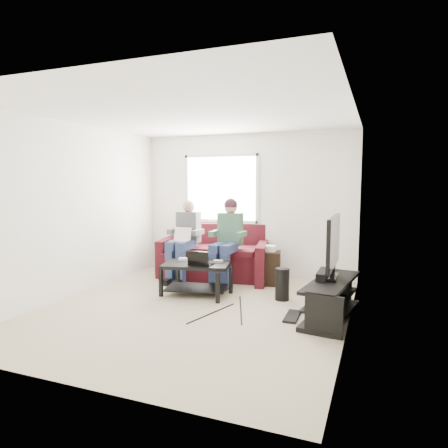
# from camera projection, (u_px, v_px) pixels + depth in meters

# --- Properties ---
(floor) EXTENTS (4.50, 4.50, 0.00)m
(floor) POSITION_uv_depth(u_px,v_px,m) (194.00, 309.00, 5.44)
(floor) COLOR beige
(floor) RESTS_ON ground
(ceiling) EXTENTS (4.50, 4.50, 0.00)m
(ceiling) POSITION_uv_depth(u_px,v_px,m) (193.00, 114.00, 5.17)
(ceiling) COLOR white
(ceiling) RESTS_ON wall_back
(wall_back) EXTENTS (4.50, 0.00, 4.50)m
(wall_back) POSITION_uv_depth(u_px,v_px,m) (246.00, 205.00, 7.39)
(wall_back) COLOR white
(wall_back) RESTS_ON floor
(wall_front) EXTENTS (4.50, 0.00, 4.50)m
(wall_front) POSITION_uv_depth(u_px,v_px,m) (73.00, 234.00, 3.22)
(wall_front) COLOR white
(wall_front) RESTS_ON floor
(wall_left) EXTENTS (0.00, 4.50, 4.50)m
(wall_left) POSITION_uv_depth(u_px,v_px,m) (74.00, 210.00, 6.02)
(wall_left) COLOR white
(wall_left) RESTS_ON floor
(wall_right) EXTENTS (0.00, 4.50, 4.50)m
(wall_right) POSITION_uv_depth(u_px,v_px,m) (351.00, 219.00, 4.58)
(wall_right) COLOR white
(wall_right) RESTS_ON floor
(window) EXTENTS (1.48, 0.04, 1.28)m
(window) POSITION_uv_depth(u_px,v_px,m) (221.00, 188.00, 7.52)
(window) COLOR white
(window) RESTS_ON wall_back
(sofa) EXTENTS (2.19, 1.26, 0.94)m
(sofa) POSITION_uv_depth(u_px,v_px,m) (214.00, 258.00, 7.26)
(sofa) COLOR #491217
(sofa) RESTS_ON floor
(person_left) EXTENTS (0.40, 0.71, 1.40)m
(person_left) POSITION_uv_depth(u_px,v_px,m) (184.00, 236.00, 7.01)
(person_left) COLOR navy
(person_left) RESTS_ON sofa
(person_right) EXTENTS (0.40, 0.71, 1.44)m
(person_right) POSITION_uv_depth(u_px,v_px,m) (227.00, 235.00, 6.74)
(person_right) COLOR navy
(person_right) RESTS_ON sofa
(laptop_silver) EXTENTS (0.36, 0.28, 0.24)m
(laptop_silver) POSITION_uv_depth(u_px,v_px,m) (180.00, 238.00, 6.87)
(laptop_silver) COLOR silver
(laptop_silver) RESTS_ON person_left
(coffee_table) EXTENTS (1.09, 0.81, 0.49)m
(coffee_table) POSITION_uv_depth(u_px,v_px,m) (196.00, 271.00, 6.07)
(coffee_table) COLOR black
(coffee_table) RESTS_ON floor
(laptop_black) EXTENTS (0.40, 0.34, 0.24)m
(laptop_black) POSITION_uv_depth(u_px,v_px,m) (201.00, 257.00, 5.93)
(laptop_black) COLOR black
(laptop_black) RESTS_ON coffee_table
(controller_a) EXTENTS (0.16, 0.12, 0.04)m
(controller_a) POSITION_uv_depth(u_px,v_px,m) (183.00, 259.00, 6.27)
(controller_a) COLOR silver
(controller_a) RESTS_ON coffee_table
(controller_b) EXTENTS (0.16, 0.12, 0.04)m
(controller_b) POSITION_uv_depth(u_px,v_px,m) (195.00, 259.00, 6.26)
(controller_b) COLOR black
(controller_b) RESTS_ON coffee_table
(controller_c) EXTENTS (0.15, 0.11, 0.04)m
(controller_c) POSITION_uv_depth(u_px,v_px,m) (218.00, 261.00, 6.08)
(controller_c) COLOR gray
(controller_c) RESTS_ON coffee_table
(tv_stand) EXTENTS (0.62, 1.49, 0.48)m
(tv_stand) POSITION_uv_depth(u_px,v_px,m) (331.00, 301.00, 5.08)
(tv_stand) COLOR black
(tv_stand) RESTS_ON floor
(tv) EXTENTS (0.12, 1.10, 0.81)m
(tv) POSITION_uv_depth(u_px,v_px,m) (333.00, 244.00, 5.10)
(tv) COLOR black
(tv) RESTS_ON tv_stand
(soundbar) EXTENTS (0.12, 0.50, 0.10)m
(soundbar) POSITION_uv_depth(u_px,v_px,m) (323.00, 274.00, 5.18)
(soundbar) COLOR black
(soundbar) RESTS_ON tv_stand
(drink_cup) EXTENTS (0.08, 0.08, 0.12)m
(drink_cup) POSITION_uv_depth(u_px,v_px,m) (333.00, 266.00, 5.65)
(drink_cup) COLOR #A26C45
(drink_cup) RESTS_ON tv_stand
(console_white) EXTENTS (0.30, 0.22, 0.06)m
(console_white) POSITION_uv_depth(u_px,v_px,m) (327.00, 304.00, 4.70)
(console_white) COLOR silver
(console_white) RESTS_ON tv_stand
(console_grey) EXTENTS (0.34, 0.26, 0.08)m
(console_grey) POSITION_uv_depth(u_px,v_px,m) (334.00, 289.00, 5.35)
(console_grey) COLOR gray
(console_grey) RESTS_ON tv_stand
(console_black) EXTENTS (0.38, 0.30, 0.07)m
(console_black) POSITION_uv_depth(u_px,v_px,m) (331.00, 296.00, 5.02)
(console_black) COLOR black
(console_black) RESTS_ON tv_stand
(subwoofer) EXTENTS (0.21, 0.21, 0.47)m
(subwoofer) POSITION_uv_depth(u_px,v_px,m) (282.00, 284.00, 5.82)
(subwoofer) COLOR black
(subwoofer) RESTS_ON floor
(keyboard_floor) EXTENTS (0.18, 0.49, 0.03)m
(keyboard_floor) POSITION_uv_depth(u_px,v_px,m) (292.00, 316.00, 5.09)
(keyboard_floor) COLOR black
(keyboard_floor) RESTS_ON floor
(end_table) EXTENTS (0.38, 0.38, 0.66)m
(end_table) POSITION_uv_depth(u_px,v_px,m) (269.00, 267.00, 6.72)
(end_table) COLOR black
(end_table) RESTS_ON floor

